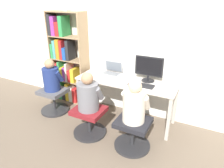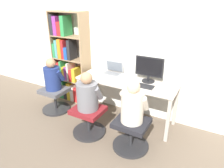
# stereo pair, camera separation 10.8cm
# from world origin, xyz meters

# --- Properties ---
(ground_plane) EXTENTS (14.00, 14.00, 0.00)m
(ground_plane) POSITION_xyz_m (0.00, 0.00, 0.00)
(ground_plane) COLOR brown
(wall_back) EXTENTS (10.00, 0.05, 2.60)m
(wall_back) POSITION_xyz_m (0.00, 0.66, 1.30)
(wall_back) COLOR silver
(wall_back) RESTS_ON ground_plane
(desk) EXTENTS (1.72, 0.59, 0.76)m
(desk) POSITION_xyz_m (0.00, 0.30, 0.68)
(desk) COLOR beige
(desk) RESTS_ON ground_plane
(desktop_monitor) EXTENTS (0.47, 0.22, 0.42)m
(desktop_monitor) POSITION_xyz_m (0.34, 0.43, 0.98)
(desktop_monitor) COLOR black
(desktop_monitor) RESTS_ON desk
(laptop) EXTENTS (0.35, 0.25, 0.23)m
(laptop) POSITION_xyz_m (-0.36, 0.47, 0.81)
(laptop) COLOR gray
(laptop) RESTS_ON desk
(keyboard) EXTENTS (0.41, 0.15, 0.03)m
(keyboard) POSITION_xyz_m (0.30, 0.20, 0.78)
(keyboard) COLOR #232326
(keyboard) RESTS_ON desk
(computer_mouse_by_keyboard) EXTENTS (0.06, 0.09, 0.03)m
(computer_mouse_by_keyboard) POSITION_xyz_m (0.01, 0.19, 0.78)
(computer_mouse_by_keyboard) COLOR #99999E
(computer_mouse_by_keyboard) RESTS_ON desk
(office_chair_left) EXTENTS (0.54, 0.54, 0.46)m
(office_chair_left) POSITION_xyz_m (0.39, -0.34, 0.25)
(office_chair_left) COLOR #262628
(office_chair_left) RESTS_ON ground_plane
(office_chair_right) EXTENTS (0.54, 0.54, 0.46)m
(office_chair_right) POSITION_xyz_m (-0.35, -0.36, 0.25)
(office_chair_right) COLOR #262628
(office_chair_right) RESTS_ON ground_plane
(person_at_monitor) EXTENTS (0.39, 0.32, 0.63)m
(person_at_monitor) POSITION_xyz_m (0.39, -0.34, 0.72)
(person_at_monitor) COLOR beige
(person_at_monitor) RESTS_ON office_chair_left
(person_at_laptop) EXTENTS (0.41, 0.33, 0.61)m
(person_at_laptop) POSITION_xyz_m (-0.35, -0.35, 0.71)
(person_at_laptop) COLOR slate
(person_at_laptop) RESTS_ON office_chair_right
(bookshelf) EXTENTS (0.76, 0.32, 1.84)m
(bookshelf) POSITION_xyz_m (-1.40, 0.44, 0.83)
(bookshelf) COLOR #997A56
(bookshelf) RESTS_ON ground_plane
(desk_clock) EXTENTS (0.20, 0.03, 0.22)m
(desk_clock) POSITION_xyz_m (-1.23, 0.36, 1.95)
(desk_clock) COLOR #B2B2B7
(desk_clock) RESTS_ON bookshelf
(office_chair_side) EXTENTS (0.54, 0.54, 0.46)m
(office_chair_side) POSITION_xyz_m (-1.35, -0.07, 0.25)
(office_chair_side) COLOR #262628
(office_chair_side) RESTS_ON ground_plane
(person_near_shelf) EXTENTS (0.36, 0.31, 0.60)m
(person_near_shelf) POSITION_xyz_m (-1.35, -0.07, 0.71)
(person_near_shelf) COLOR navy
(person_near_shelf) RESTS_ON office_chair_side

